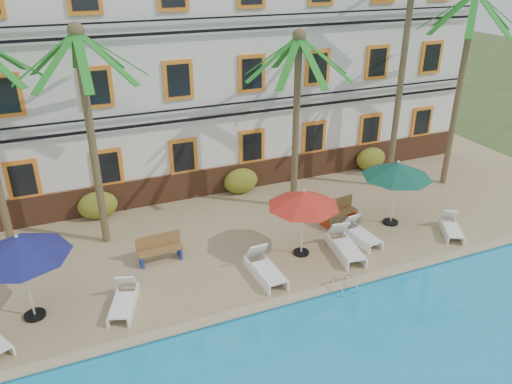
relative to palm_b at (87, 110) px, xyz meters
name	(u,v)px	position (x,y,z in m)	size (l,w,h in m)	color
ground	(292,286)	(5.06, -4.72, -5.08)	(100.00, 100.00, 0.00)	#384C23
pool_deck	(236,215)	(5.06, 0.28, -4.95)	(30.00, 12.00, 0.25)	tan
pool_coping	(305,295)	(5.06, -5.62, -4.80)	(30.00, 0.35, 0.06)	tan
hotel_building	(194,60)	(5.06, 5.26, 0.29)	(25.40, 6.44, 10.22)	silver
palm_b	(87,110)	(0.00, 0.00, 0.00)	(4.05, 4.05, 7.51)	brown
palm_c	(297,98)	(7.39, -0.18, -0.31)	(4.05, 4.05, 6.98)	brown
palm_d	(405,44)	(12.19, 0.00, 1.30)	(4.05, 4.05, 9.79)	brown
palm_e	(463,64)	(14.70, -0.66, 0.44)	(4.05, 4.05, 8.26)	brown
shrub_left	(98,205)	(-0.02, 1.88, -4.28)	(1.50, 0.90, 1.10)	#295718
shrub_mid	(241,181)	(5.91, 1.88, -4.28)	(1.50, 0.90, 1.10)	#295718
shrub_right	(371,159)	(12.51, 1.88, -4.28)	(1.50, 0.90, 1.10)	#295718
umbrella_blue	(19,247)	(-2.45, -3.48, -2.54)	(2.68, 2.68, 2.68)	black
umbrella_red	(304,199)	(6.05, -3.46, -2.75)	(2.43, 2.43, 2.43)	black
umbrella_green	(397,170)	(10.20, -2.88, -2.63)	(2.58, 2.58, 2.58)	black
lounger_b	(124,300)	(-0.05, -4.07, -4.56)	(1.17, 1.83, 0.82)	white
lounger_c	(265,268)	(4.36, -4.20, -4.53)	(0.76, 1.96, 0.91)	white
lounger_d	(345,246)	(7.42, -4.04, -4.52)	(1.01, 2.09, 0.95)	white
lounger_e	(360,233)	(8.41, -3.48, -4.56)	(0.77, 1.80, 0.83)	white
lounger_f	(451,227)	(11.75, -4.38, -4.58)	(1.33, 1.72, 0.78)	white
bench_left	(159,248)	(1.50, -1.99, -4.36)	(1.52, 0.54, 0.93)	olive
bench_right	(337,211)	(8.36, -1.98, -4.36)	(1.55, 0.66, 0.93)	olive
pool_ladder	(344,288)	(6.35, -5.72, -4.83)	(0.54, 0.74, 0.74)	silver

